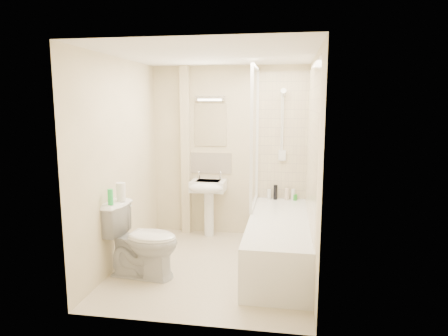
# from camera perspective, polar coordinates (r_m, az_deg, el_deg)

# --- Properties ---
(floor) EXTENTS (2.50, 2.50, 0.00)m
(floor) POSITION_cam_1_polar(r_m,az_deg,el_deg) (4.80, -1.57, -13.87)
(floor) COLOR beige
(floor) RESTS_ON ground
(wall_back) EXTENTS (2.20, 0.02, 2.40)m
(wall_back) POSITION_cam_1_polar(r_m,az_deg,el_deg) (5.69, 0.74, 2.34)
(wall_back) COLOR beige
(wall_back) RESTS_ON ground
(wall_left) EXTENTS (0.02, 2.50, 2.40)m
(wall_left) POSITION_cam_1_polar(r_m,az_deg,el_deg) (4.80, -14.65, 0.73)
(wall_left) COLOR beige
(wall_left) RESTS_ON ground
(wall_right) EXTENTS (0.02, 2.50, 2.40)m
(wall_right) POSITION_cam_1_polar(r_m,az_deg,el_deg) (4.40, 12.58, 0.04)
(wall_right) COLOR beige
(wall_right) RESTS_ON ground
(ceiling) EXTENTS (2.20, 2.50, 0.02)m
(ceiling) POSITION_cam_1_polar(r_m,az_deg,el_deg) (4.44, -1.71, 15.88)
(ceiling) COLOR white
(ceiling) RESTS_ON wall_back
(tile_back) EXTENTS (0.70, 0.01, 1.75)m
(tile_back) POSITION_cam_1_polar(r_m,az_deg,el_deg) (5.59, 8.37, 4.44)
(tile_back) COLOR beige
(tile_back) RESTS_ON wall_back
(tile_right) EXTENTS (0.01, 2.10, 1.75)m
(tile_right) POSITION_cam_1_polar(r_m,az_deg,el_deg) (4.57, 12.39, 3.24)
(tile_right) COLOR beige
(tile_right) RESTS_ON wall_right
(pipe_boxing) EXTENTS (0.12, 0.12, 2.40)m
(pipe_boxing) POSITION_cam_1_polar(r_m,az_deg,el_deg) (5.76, -5.47, 2.38)
(pipe_boxing) COLOR beige
(pipe_boxing) RESTS_ON ground
(splashback) EXTENTS (0.60, 0.02, 0.30)m
(splashback) POSITION_cam_1_polar(r_m,az_deg,el_deg) (5.75, -1.89, 0.70)
(splashback) COLOR beige
(splashback) RESTS_ON wall_back
(mirror) EXTENTS (0.46, 0.01, 0.60)m
(mirror) POSITION_cam_1_polar(r_m,az_deg,el_deg) (5.69, -1.93, 6.18)
(mirror) COLOR white
(mirror) RESTS_ON wall_back
(strip_light) EXTENTS (0.42, 0.07, 0.07)m
(strip_light) POSITION_cam_1_polar(r_m,az_deg,el_deg) (5.66, -1.99, 9.91)
(strip_light) COLOR silver
(strip_light) RESTS_ON wall_back
(bathtub) EXTENTS (0.70, 2.10, 0.55)m
(bathtub) POSITION_cam_1_polar(r_m,az_deg,el_deg) (4.81, 7.83, -10.23)
(bathtub) COLOR white
(bathtub) RESTS_ON ground
(shower_screen) EXTENTS (0.04, 0.92, 1.80)m
(shower_screen) POSITION_cam_1_polar(r_m,az_deg,el_deg) (5.17, 4.40, 4.40)
(shower_screen) COLOR white
(shower_screen) RESTS_ON bathtub
(shower_fixture) EXTENTS (0.10, 0.16, 0.99)m
(shower_fixture) POSITION_cam_1_polar(r_m,az_deg,el_deg) (5.54, 8.37, 5.65)
(shower_fixture) COLOR white
(shower_fixture) RESTS_ON wall_back
(pedestal_sink) EXTENTS (0.48, 0.46, 0.93)m
(pedestal_sink) POSITION_cam_1_polar(r_m,az_deg,el_deg) (5.60, -2.32, -3.50)
(pedestal_sink) COLOR white
(pedestal_sink) RESTS_ON ground
(bottle_white_a) EXTENTS (0.05, 0.05, 0.14)m
(bottle_white_a) POSITION_cam_1_polar(r_m,az_deg,el_deg) (5.65, 6.47, -3.75)
(bottle_white_a) COLOR white
(bottle_white_a) RESTS_ON bathtub
(bottle_black_b) EXTENTS (0.06, 0.06, 0.20)m
(bottle_black_b) POSITION_cam_1_polar(r_m,az_deg,el_deg) (5.64, 7.36, -3.45)
(bottle_black_b) COLOR black
(bottle_black_b) RESTS_ON bathtub
(bottle_cream) EXTENTS (0.06, 0.06, 0.16)m
(bottle_cream) POSITION_cam_1_polar(r_m,az_deg,el_deg) (5.64, 8.97, -3.71)
(bottle_cream) COLOR beige
(bottle_cream) RESTS_ON bathtub
(bottle_white_b) EXTENTS (0.06, 0.06, 0.16)m
(bottle_white_b) POSITION_cam_1_polar(r_m,az_deg,el_deg) (5.64, 9.86, -3.77)
(bottle_white_b) COLOR silver
(bottle_white_b) RESTS_ON bathtub
(bottle_green) EXTENTS (0.07, 0.07, 0.08)m
(bottle_green) POSITION_cam_1_polar(r_m,az_deg,el_deg) (5.65, 10.06, -4.13)
(bottle_green) COLOR green
(bottle_green) RESTS_ON bathtub
(toilet) EXTENTS (0.63, 0.90, 0.83)m
(toilet) POSITION_cam_1_polar(r_m,az_deg,el_deg) (4.52, -11.62, -10.00)
(toilet) COLOR white
(toilet) RESTS_ON ground
(toilet_roll_lower) EXTENTS (0.10, 0.10, 0.11)m
(toilet_roll_lower) POSITION_cam_1_polar(r_m,az_deg,el_deg) (4.53, -14.49, -3.89)
(toilet_roll_lower) COLOR white
(toilet_roll_lower) RESTS_ON toilet
(toilet_roll_upper) EXTENTS (0.11, 0.11, 0.09)m
(toilet_roll_upper) POSITION_cam_1_polar(r_m,az_deg,el_deg) (4.52, -14.54, -2.63)
(toilet_roll_upper) COLOR white
(toilet_roll_upper) RESTS_ON toilet_roll_lower
(green_bottle) EXTENTS (0.06, 0.06, 0.17)m
(green_bottle) POSITION_cam_1_polar(r_m,az_deg,el_deg) (4.38, -15.92, -4.00)
(green_bottle) COLOR #29C953
(green_bottle) RESTS_ON toilet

